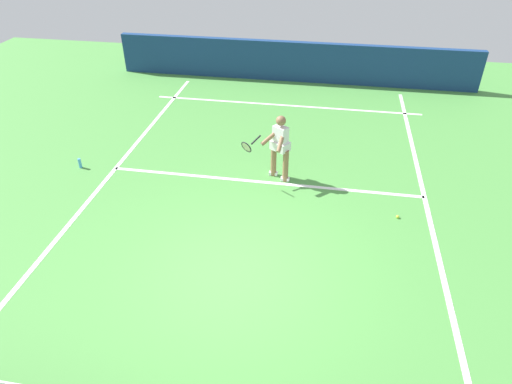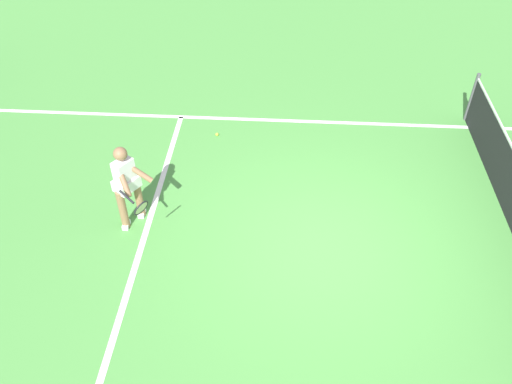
# 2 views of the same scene
# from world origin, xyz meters

# --- Properties ---
(ground_plane) EXTENTS (25.65, 25.65, 0.00)m
(ground_plane) POSITION_xyz_m (0.00, 0.00, 0.00)
(ground_plane) COLOR #4C9342
(service_line_marking) EXTENTS (7.13, 0.10, 0.01)m
(service_line_marking) POSITION_xyz_m (0.00, -2.92, 0.00)
(service_line_marking) COLOR white
(service_line_marking) RESTS_ON ground
(sideline_left_marking) EXTENTS (0.10, 17.73, 0.01)m
(sideline_left_marking) POSITION_xyz_m (-3.56, 0.00, 0.00)
(sideline_left_marking) COLOR white
(sideline_left_marking) RESTS_ON ground
(tennis_player) EXTENTS (1.08, 0.77, 1.55)m
(tennis_player) POSITION_xyz_m (-0.32, -3.16, 0.85)
(tennis_player) COLOR #8C6647
(tennis_player) RESTS_ON ground
(tennis_ball_near) EXTENTS (0.07, 0.07, 0.07)m
(tennis_ball_near) POSITION_xyz_m (-2.92, -2.06, 0.03)
(tennis_ball_near) COLOR #D1E533
(tennis_ball_near) RESTS_ON ground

